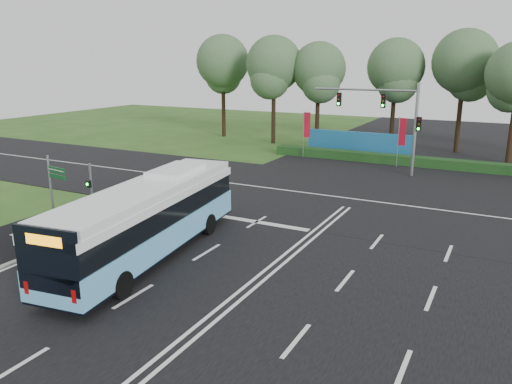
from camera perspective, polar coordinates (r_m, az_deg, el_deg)
ground at (r=21.72m, az=1.74°, el=-8.49°), size 120.00×120.00×0.00m
road_main at (r=21.71m, az=1.74°, el=-8.44°), size 20.00×120.00×0.04m
road_cross at (r=32.35m, az=11.04°, el=-0.81°), size 120.00×14.00×0.05m
bike_path at (r=27.28m, az=-25.78°, el=-5.00°), size 5.00×18.00×0.06m
kerb_strip at (r=25.46m, az=-22.50°, el=-5.94°), size 0.25×18.00×0.12m
city_bus at (r=22.63m, az=-12.14°, el=-2.96°), size 4.23×12.75×3.59m
pedestrian_signal at (r=27.85m, az=-18.31°, el=0.01°), size 0.31×0.41×3.35m
street_sign at (r=27.82m, az=-22.11°, el=0.95°), size 1.49×0.34×3.86m
banner_flag_left at (r=45.29m, az=5.75°, el=7.34°), size 0.61×0.17×4.19m
banner_flag_mid at (r=42.41m, az=16.28°, el=6.31°), size 0.62×0.11×4.18m
traffic_light_gantry at (r=39.58m, az=15.27°, el=8.62°), size 8.41×0.28×7.00m
hedge at (r=44.11m, az=15.78°, el=3.57°), size 22.00×1.20×0.80m
blue_hoarding at (r=47.32m, az=11.74°, el=5.41°), size 10.00×0.30×2.20m
eucalyptus_row at (r=51.06m, az=13.70°, el=13.79°), size 41.78×9.43×11.45m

